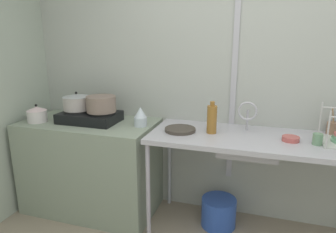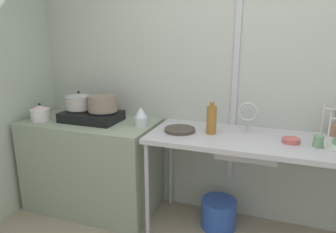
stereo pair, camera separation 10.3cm
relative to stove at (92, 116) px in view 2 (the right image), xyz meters
The scene contains 17 objects.
wall_back 1.52m from the stove, 15.11° to the left, with size 5.09×0.10×2.52m, color #A6A9A2.
wall_metal_strip 1.40m from the stove, 14.32° to the left, with size 0.05×0.01×2.02m, color #AEACB5.
counter_concrete 0.51m from the stove, behind, with size 1.27×0.68×0.91m, color gray.
counter_sink 1.52m from the stove, ahead, with size 1.71×0.68×0.91m.
stove is the anchor object (origin of this frame).
pot_on_left_burner 0.19m from the stove, behind, with size 0.26×0.26×0.17m.
pot_on_right_burner 0.19m from the stove, ahead, with size 0.27×0.27×0.15m.
pot_beside_stove 0.50m from the stove, 162.99° to the right, with size 0.18×0.18×0.17m.
percolator 0.52m from the stove, ahead, with size 0.12×0.12×0.18m.
sink_basin 1.47m from the stove, ahead, with size 0.46×0.38×0.12m, color #AEACB5.
faucet 1.45m from the stove, ahead, with size 0.16×0.09×0.27m.
frying_pan 0.90m from the stove, ahead, with size 0.26×0.26×0.03m, color #3D352E.
cup_by_rack 1.96m from the stove, ahead, with size 0.07×0.07×0.09m, color slate.
small_bowl_on_drainboard 1.78m from the stove, ahead, with size 0.13×0.13×0.04m, color #B6514D.
bottle_by_sink 1.16m from the stove, ahead, with size 0.08×0.08×0.27m.
utensil_jar 2.13m from the stove, ahead, with size 0.09×0.09×0.21m.
bucket_on_floor 1.49m from the stove, ahead, with size 0.31×0.31×0.27m, color #2D51B1.
Camera 2 is at (0.18, -1.12, 1.67)m, focal length 31.74 mm.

